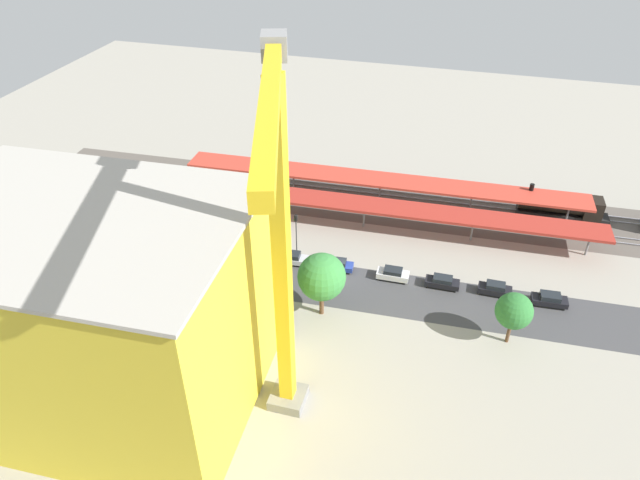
# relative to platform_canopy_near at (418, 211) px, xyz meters

# --- Properties ---
(ground_plane) EXTENTS (182.95, 182.95, 0.00)m
(ground_plane) POSITION_rel_platform_canopy_near_xyz_m (8.77, 12.85, -3.92)
(ground_plane) COLOR #9E998C
(ground_plane) RESTS_ON ground
(rail_bed) EXTENTS (114.81, 18.52, 0.01)m
(rail_bed) POSITION_rel_platform_canopy_near_xyz_m (8.77, -7.58, -3.92)
(rail_bed) COLOR #5B544C
(rail_bed) RESTS_ON ground
(street_asphalt) EXTENTS (114.61, 13.47, 0.01)m
(street_asphalt) POSITION_rel_platform_canopy_near_xyz_m (8.77, 15.38, -3.92)
(street_asphalt) COLOR #424244
(street_asphalt) RESTS_ON ground
(track_rails) EXTENTS (114.26, 12.09, 0.12)m
(track_rails) POSITION_rel_platform_canopy_near_xyz_m (8.77, -7.58, -3.74)
(track_rails) COLOR #9E9EA8
(track_rails) RESTS_ON ground
(platform_canopy_near) EXTENTS (54.06, 6.71, 4.16)m
(platform_canopy_near) POSITION_rel_platform_canopy_near_xyz_m (0.00, 0.00, 0.00)
(platform_canopy_near) COLOR #A82D23
(platform_canopy_near) RESTS_ON ground
(platform_canopy_far) EXTENTS (65.08, 7.60, 4.25)m
(platform_canopy_far) POSITION_rel_platform_canopy_near_xyz_m (7.16, -7.81, 0.10)
(platform_canopy_far) COLOR #C63D2D
(platform_canopy_far) RESTS_ON ground
(locomotive) EXTENTS (13.86, 3.49, 5.31)m
(locomotive) POSITION_rel_platform_canopy_near_xyz_m (-21.56, -10.61, -2.01)
(locomotive) COLOR black
(locomotive) RESTS_ON ground
(parked_car_0) EXTENTS (4.56, 2.13, 1.68)m
(parked_car_0) POSITION_rel_platform_canopy_near_xyz_m (-18.64, 11.84, -3.18)
(parked_car_0) COLOR black
(parked_car_0) RESTS_ON ground
(parked_car_1) EXTENTS (4.29, 1.76, 1.73)m
(parked_car_1) POSITION_rel_platform_canopy_near_xyz_m (-11.85, 11.54, -3.16)
(parked_car_1) COLOR black
(parked_car_1) RESTS_ON ground
(parked_car_2) EXTENTS (4.48, 1.81, 1.62)m
(parked_car_2) POSITION_rel_platform_canopy_near_xyz_m (-5.05, 11.88, -3.20)
(parked_car_2) COLOR black
(parked_car_2) RESTS_ON ground
(parked_car_3) EXTENTS (4.35, 1.91, 1.69)m
(parked_car_3) POSITION_rel_platform_canopy_near_xyz_m (1.59, 11.99, -3.17)
(parked_car_3) COLOR black
(parked_car_3) RESTS_ON ground
(parked_car_4) EXTENTS (4.58, 2.05, 1.67)m
(parked_car_4) POSITION_rel_platform_canopy_near_xyz_m (9.38, 11.99, -3.19)
(parked_car_4) COLOR black
(parked_car_4) RESTS_ON ground
(parked_car_5) EXTENTS (4.89, 2.21, 1.69)m
(parked_car_5) POSITION_rel_platform_canopy_near_xyz_m (16.05, 12.17, -3.18)
(parked_car_5) COLOR black
(parked_car_5) RESTS_ON ground
(construction_building) EXTENTS (30.83, 23.23, 21.81)m
(construction_building) POSITION_rel_platform_canopy_near_xyz_m (26.99, 39.09, 6.98)
(construction_building) COLOR yellow
(construction_building) RESTS_ON ground
(construction_roof_slab) EXTENTS (31.45, 23.85, 0.40)m
(construction_roof_slab) POSITION_rel_platform_canopy_near_xyz_m (26.99, 39.09, 18.08)
(construction_roof_slab) COLOR #B7B2A8
(construction_roof_slab) RESTS_ON construction_building
(tower_crane) EXTENTS (9.11, 24.10, 37.08)m
(tower_crane) POSITION_rel_platform_canopy_near_xyz_m (8.25, 37.24, 17.72)
(tower_crane) COLOR gray
(tower_crane) RESTS_ON ground
(box_truck_0) EXTENTS (9.61, 3.01, 3.38)m
(box_truck_0) POSITION_rel_platform_canopy_near_xyz_m (23.31, 21.97, -2.28)
(box_truck_0) COLOR black
(box_truck_0) RESTS_ON ground
(street_tree_0) EXTENTS (4.32, 4.32, 6.97)m
(street_tree_0) POSITION_rel_platform_canopy_near_xyz_m (-13.53, 20.16, 0.87)
(street_tree_0) COLOR brown
(street_tree_0) RESTS_ON ground
(street_tree_1) EXTENTS (4.52, 4.52, 7.62)m
(street_tree_1) POSITION_rel_platform_canopy_near_xyz_m (17.74, 20.88, 1.39)
(street_tree_1) COLOR brown
(street_tree_1) RESTS_ON ground
(street_tree_2) EXTENTS (5.93, 5.93, 8.77)m
(street_tree_2) POSITION_rel_platform_canopy_near_xyz_m (9.06, 21.20, 1.86)
(street_tree_2) COLOR brown
(street_tree_2) RESTS_ON ground
(street_tree_3) EXTENTS (5.59, 5.59, 8.69)m
(street_tree_3) POSITION_rel_platform_canopy_near_xyz_m (41.25, 20.83, 1.94)
(street_tree_3) COLOR brown
(street_tree_3) RESTS_ON ground
(traffic_light) EXTENTS (0.50, 0.36, 6.93)m
(traffic_light) POSITION_rel_platform_canopy_near_xyz_m (15.69, 10.45, 0.63)
(traffic_light) COLOR #333333
(traffic_light) RESTS_ON ground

